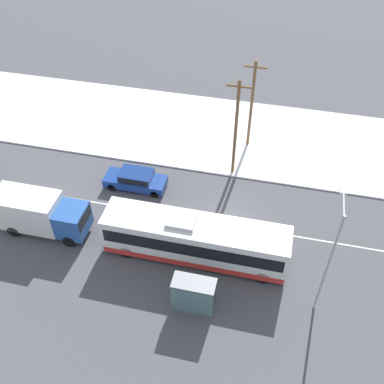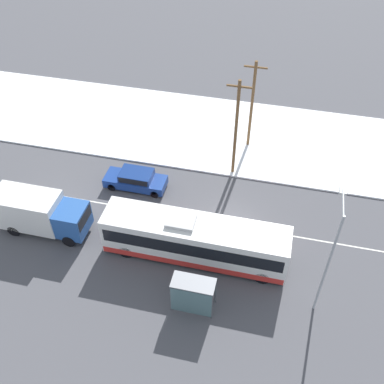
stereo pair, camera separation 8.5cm
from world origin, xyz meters
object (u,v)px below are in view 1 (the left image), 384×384
at_px(city_bus, 195,240).
at_px(pedestrian_at_stop, 189,281).
at_px(utility_pole_roadside, 236,128).
at_px(utility_pole_snowlot, 252,104).
at_px(box_truck, 39,212).
at_px(sedan_car, 136,179).
at_px(bus_shelter, 193,294).
at_px(streetlamp, 331,249).

bearing_deg(city_bus, pedestrian_at_stop, -84.38).
relative_size(city_bus, utility_pole_roadside, 1.45).
height_order(city_bus, pedestrian_at_stop, city_bus).
bearing_deg(pedestrian_at_stop, utility_pole_roadside, 86.29).
relative_size(pedestrian_at_stop, utility_pole_snowlot, 0.21).
height_order(box_truck, sedan_car, box_truck).
bearing_deg(bus_shelter, city_bus, 101.02).
height_order(box_truck, utility_pole_roadside, utility_pole_roadside).
distance_m(city_bus, box_truck, 10.90).
bearing_deg(city_bus, streetlamp, -13.30).
distance_m(bus_shelter, utility_pole_snowlot, 17.13).
distance_m(pedestrian_at_stop, streetlamp, 8.64).
bearing_deg(utility_pole_roadside, bus_shelter, -91.10).
xyz_separation_m(box_truck, utility_pole_roadside, (11.95, 9.07, 2.68)).
height_order(city_bus, utility_pole_roadside, utility_pole_roadside).
distance_m(bus_shelter, streetlamp, 8.15).
relative_size(city_bus, box_truck, 1.87).
relative_size(box_truck, streetlamp, 0.80).
bearing_deg(box_truck, utility_pole_roadside, 37.21).
xyz_separation_m(pedestrian_at_stop, streetlamp, (7.61, 0.99, 3.97)).
distance_m(utility_pole_roadside, utility_pole_snowlot, 3.93).
bearing_deg(bus_shelter, utility_pole_roadside, 88.90).
xyz_separation_m(box_truck, utility_pole_snowlot, (12.62, 12.94, 2.45)).
distance_m(pedestrian_at_stop, utility_pole_roadside, 12.30).
height_order(sedan_car, utility_pole_snowlot, utility_pole_snowlot).
bearing_deg(sedan_car, pedestrian_at_stop, 126.45).
xyz_separation_m(city_bus, utility_pole_snowlot, (1.72, 12.83, 2.53)).
relative_size(city_bus, streetlamp, 1.49).
bearing_deg(utility_pole_snowlot, utility_pole_roadside, -99.93).
relative_size(streetlamp, utility_pole_snowlot, 1.02).
distance_m(sedan_car, bus_shelter, 11.79).
distance_m(sedan_car, utility_pole_roadside, 8.52).
relative_size(city_bus, sedan_car, 2.53).
xyz_separation_m(sedan_car, bus_shelter, (6.72, -9.65, 0.85)).
bearing_deg(box_truck, city_bus, 0.58).
xyz_separation_m(pedestrian_at_stop, utility_pole_roadside, (0.77, 11.82, 3.31)).
relative_size(box_truck, pedestrian_at_stop, 3.84).
relative_size(sedan_car, bus_shelter, 1.87).
height_order(city_bus, box_truck, city_bus).
distance_m(city_bus, streetlamp, 8.80).
relative_size(box_truck, bus_shelter, 2.53).
xyz_separation_m(box_truck, streetlamp, (18.79, -1.76, 3.34)).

